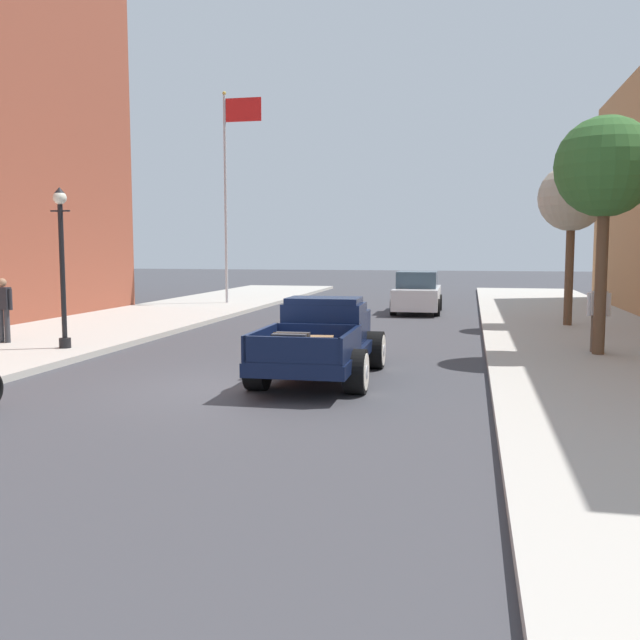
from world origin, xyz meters
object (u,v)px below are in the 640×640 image
Objects in this scene: hotrod_truck_navy at (323,339)px; car_background_white at (417,294)px; pedestrian_sidewalk_right at (599,312)px; street_tree_nearest at (605,169)px; street_lamp_near at (62,255)px; street_tree_second at (572,199)px; pedestrian_sidewalk_left at (3,306)px; flagpole at (230,174)px.

car_background_white is at bearing 86.84° from hotrod_truck_navy.
street_tree_nearest reaches higher than pedestrian_sidewalk_right.
street_lamp_near is 14.99m from street_tree_second.
pedestrian_sidewalk_right is (14.56, 1.44, 0.00)m from pedestrian_sidewalk_left.
flagpole is at bearing 84.69° from pedestrian_sidewalk_left.
street_tree_nearest is at bearing 7.44° from street_lamp_near.
pedestrian_sidewalk_left is (-9.59, -12.25, 0.32)m from car_background_white.
car_background_white is 7.75m from street_tree_second.
street_lamp_near is at bearing -86.93° from flagpole.
street_lamp_near reaches higher than pedestrian_sidewalk_right.
pedestrian_sidewalk_left reaches higher than car_background_white.
hotrod_truck_navy is at bearing -64.85° from flagpole.
street_lamp_near is at bearing -170.96° from pedestrian_sidewalk_right.
flagpole is at bearing 115.15° from hotrod_truck_navy.
street_tree_second reaches higher than hotrod_truck_navy.
pedestrian_sidewalk_right reaches higher than car_background_white.
flagpole is 14.95m from street_tree_second.
hotrod_truck_navy is 18.37m from flagpole.
hotrod_truck_navy is at bearing -148.20° from pedestrian_sidewalk_right.
pedestrian_sidewalk_right is 0.33× the size of street_tree_second.
street_tree_nearest is (5.73, 3.22, 3.56)m from hotrod_truck_navy.
street_lamp_near is (-6.74, 1.59, 1.63)m from hotrod_truck_navy.
pedestrian_sidewalk_left is 14.92m from street_tree_nearest.
hotrod_truck_navy is at bearing -13.25° from street_lamp_near.
street_lamp_near is at bearing -14.85° from pedestrian_sidewalk_left.
car_background_white is 2.62× the size of pedestrian_sidewalk_left.
street_tree_second reaches higher than pedestrian_sidewalk_left.
pedestrian_sidewalk_left and pedestrian_sidewalk_right have the same top height.
car_background_white is 0.87× the size of street_tree_second.
street_lamp_near is 0.72× the size of street_tree_nearest.
street_lamp_near reaches higher than car_background_white.
flagpole is at bearing 154.19° from street_tree_second.
street_tree_second is (13.37, -6.47, -1.71)m from flagpole.
pedestrian_sidewalk_left is 0.43× the size of street_lamp_near.
flagpole is 1.83× the size of street_tree_second.
pedestrian_sidewalk_left is 14.69m from flagpole.
street_tree_second reaches higher than street_lamp_near.
flagpole is (-0.77, 14.41, 3.39)m from street_lamp_near.
pedestrian_sidewalk_right reaches higher than hotrod_truck_navy.
flagpole reaches higher than car_background_white.
street_lamp_near is (-7.53, -12.80, 1.62)m from car_background_white.
car_background_white is 2.62× the size of pedestrian_sidewalk_right.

